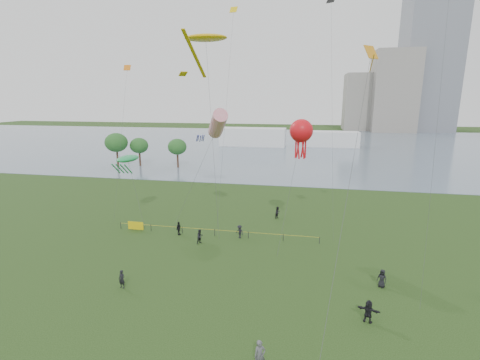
% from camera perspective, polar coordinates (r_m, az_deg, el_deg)
% --- Properties ---
extents(ground_plane, '(400.00, 400.00, 0.00)m').
position_cam_1_polar(ground_plane, '(27.87, -4.21, -21.09)').
color(ground_plane, '#19320F').
extents(lake, '(400.00, 120.00, 0.08)m').
position_cam_1_polar(lake, '(123.33, 8.04, 5.77)').
color(lake, slate).
rests_on(lake, ground_plane).
extents(tower, '(24.00, 24.00, 120.00)m').
position_cam_1_polar(tower, '(203.07, 29.43, 24.23)').
color(tower, slate).
rests_on(tower, ground_plane).
extents(building_mid, '(20.00, 20.00, 38.00)m').
position_cam_1_polar(building_mid, '(188.44, 23.83, 13.12)').
color(building_mid, gray).
rests_on(building_mid, ground_plane).
extents(building_low, '(16.00, 18.00, 28.00)m').
position_cam_1_polar(building_low, '(191.92, 19.14, 11.98)').
color(building_low, gray).
rests_on(building_low, ground_plane).
extents(pavilion_left, '(22.00, 8.00, 6.00)m').
position_cam_1_polar(pavilion_left, '(119.26, 2.15, 7.08)').
color(pavilion_left, white).
rests_on(pavilion_left, ground_plane).
extents(pavilion_right, '(18.00, 7.00, 5.00)m').
position_cam_1_polar(pavilion_right, '(121.14, 14.69, 6.52)').
color(pavilion_right, white).
rests_on(pavilion_right, ground_plane).
extents(trees, '(18.51, 7.65, 8.04)m').
position_cam_1_polar(trees, '(84.21, -16.26, 5.60)').
color(trees, '#3D261B').
rests_on(trees, ground_plane).
extents(fence, '(24.07, 0.07, 1.05)m').
position_cam_1_polar(fence, '(43.09, -12.13, -7.67)').
color(fence, black).
rests_on(fence, ground_plane).
extents(kite_flyer, '(0.84, 0.74, 1.93)m').
position_cam_1_polar(kite_flyer, '(22.89, 3.27, -26.83)').
color(kite_flyer, '#4E5055').
rests_on(kite_flyer, ground_plane).
extents(spectator_a, '(0.96, 1.01, 1.63)m').
position_cam_1_polar(spectator_a, '(39.20, -6.58, -9.19)').
color(spectator_a, black).
rests_on(spectator_a, ground_plane).
extents(spectator_b, '(1.17, 1.01, 1.57)m').
position_cam_1_polar(spectator_b, '(40.36, -0.06, -8.47)').
color(spectator_b, black).
rests_on(spectator_b, ground_plane).
extents(spectator_c, '(0.53, 0.99, 1.61)m').
position_cam_1_polar(spectator_c, '(41.91, -10.03, -7.81)').
color(spectator_c, black).
rests_on(spectator_c, ground_plane).
extents(spectator_d, '(0.93, 0.84, 1.60)m').
position_cam_1_polar(spectator_d, '(32.96, 22.27, -14.72)').
color(spectator_d, black).
rests_on(spectator_d, ground_plane).
extents(spectator_e, '(1.66, 0.96, 1.71)m').
position_cam_1_polar(spectator_e, '(28.10, 20.31, -19.57)').
color(spectator_e, black).
rests_on(spectator_e, ground_plane).
extents(spectator_f, '(0.62, 0.44, 1.60)m').
position_cam_1_polar(spectator_f, '(32.15, -18.82, -15.16)').
color(spectator_f, black).
rests_on(spectator_f, ground_plane).
extents(spectator_g, '(0.95, 1.01, 1.64)m').
position_cam_1_polar(spectator_g, '(46.99, 6.22, -5.33)').
color(spectator_g, black).
rests_on(spectator_g, ground_plane).
extents(kite_stingray, '(5.18, 10.06, 22.92)m').
position_cam_1_polar(kite_stingray, '(43.30, -5.69, 22.12)').
color(kite_stingray, '#3F3F42').
extents(kite_windsock, '(7.21, 5.06, 14.69)m').
position_cam_1_polar(kite_windsock, '(41.47, -3.70, 9.17)').
color(kite_windsock, '#3F3F42').
extents(kite_creature, '(3.66, 4.48, 8.73)m').
position_cam_1_polar(kite_creature, '(46.01, -17.96, 3.32)').
color(kite_creature, '#3F3F42').
extents(kite_octopus, '(3.09, 5.29, 13.65)m').
position_cam_1_polar(kite_octopus, '(37.08, 10.01, 7.87)').
color(kite_octopus, '#3F3F42').
extents(kite_delta, '(4.65, 16.55, 20.12)m').
position_cam_1_polar(kite_delta, '(31.98, 20.36, 16.80)').
color(kite_delta, '#3F3F42').
extents(small_kites, '(35.45, 14.52, 7.20)m').
position_cam_1_polar(small_kites, '(42.06, 3.68, 24.67)').
color(small_kites, orange).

